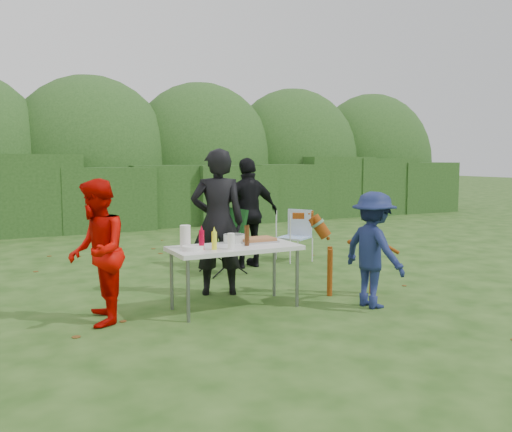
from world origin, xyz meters
name	(u,v)px	position (x,y,z in m)	size (l,w,h in m)	color
ground	(245,307)	(0.00, 0.00, 0.00)	(80.00, 80.00, 0.00)	#1E4211
hedge_row	(104,195)	(0.00, 8.00, 0.85)	(22.00, 1.40, 1.70)	#23471C
shrub_backdrop	(91,164)	(0.00, 9.60, 1.60)	(20.00, 2.60, 3.20)	#3D6628
folding_table	(235,250)	(-0.11, 0.03, 0.69)	(1.50, 0.70, 0.74)	silver
person_cook	(218,222)	(-0.03, 0.74, 0.94)	(0.69, 0.45, 1.88)	black
person_red_jacket	(97,252)	(-1.66, 0.14, 0.77)	(0.75, 0.59, 1.55)	#C80700
person_black_puffy	(249,213)	(1.10, 2.14, 0.88)	(1.03, 0.43, 1.77)	black
child	(373,250)	(1.37, -0.65, 0.68)	(0.88, 0.51, 1.37)	#16204F
dog	(352,255)	(1.49, -0.07, 0.52)	(1.10, 0.44, 1.04)	#82380D
camping_chair	(223,241)	(0.54, 1.88, 0.50)	(0.62, 0.62, 1.00)	#113D15
lawn_chair	(294,235)	(2.04, 2.28, 0.44)	(0.52, 0.52, 0.88)	#4482D7
food_tray	(258,241)	(0.25, 0.16, 0.75)	(0.45, 0.30, 0.02)	#B7B7BA
focaccia_bread	(258,239)	(0.25, 0.16, 0.78)	(0.40, 0.26, 0.04)	#AE6E3F
mustard_bottle	(214,241)	(-0.42, -0.09, 0.84)	(0.06, 0.06, 0.20)	#F1FF29
ketchup_bottle	(202,240)	(-0.55, -0.05, 0.85)	(0.06, 0.06, 0.22)	#B90323
beer_bottle	(247,236)	(0.02, -0.02, 0.86)	(0.06, 0.06, 0.24)	#47230F
paper_towel_roll	(185,237)	(-0.67, 0.16, 0.87)	(0.12, 0.12, 0.26)	white
cup_stack	(231,241)	(-0.24, -0.15, 0.83)	(0.08, 0.08, 0.18)	white
pasta_bowl	(234,238)	(-0.01, 0.27, 0.79)	(0.26, 0.26, 0.10)	silver
plate_stack	(193,248)	(-0.65, -0.03, 0.77)	(0.24, 0.24, 0.05)	white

